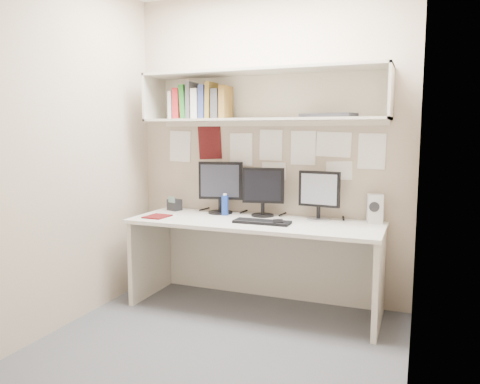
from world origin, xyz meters
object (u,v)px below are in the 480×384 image
at_px(monitor_right, 319,193).
at_px(speaker, 375,209).
at_px(monitor_left, 221,185).
at_px(desk, 255,265).
at_px(desk_phone, 174,205).
at_px(keyboard, 262,222).
at_px(monitor_center, 263,189).
at_px(maroon_notebook, 157,216).

xyz_separation_m(monitor_right, speaker, (0.43, 0.03, -0.11)).
relative_size(monitor_left, speaker, 2.00).
xyz_separation_m(monitor_left, speaker, (1.29, 0.03, -0.13)).
height_order(monitor_left, speaker, monitor_left).
xyz_separation_m(desk, monitor_right, (0.47, 0.22, 0.58)).
bearing_deg(speaker, desk, -176.90).
relative_size(desk, monitor_right, 5.11).
bearing_deg(monitor_left, desk, -41.19).
relative_size(desk, monitor_left, 4.48).
relative_size(monitor_left, desk_phone, 3.32).
height_order(monitor_left, desk_phone, monitor_left).
bearing_deg(monitor_right, keyboard, -133.35).
relative_size(monitor_center, desk_phone, 3.02).
relative_size(monitor_left, maroon_notebook, 2.13).
xyz_separation_m(monitor_left, keyboard, (0.48, -0.31, -0.23)).
xyz_separation_m(monitor_center, keyboard, (0.10, -0.31, -0.21)).
bearing_deg(monitor_left, desk_phone, 171.09).
height_order(speaker, desk_phone, speaker).
xyz_separation_m(keyboard, desk_phone, (-0.93, 0.29, 0.04)).
bearing_deg(keyboard, monitor_left, 146.98).
relative_size(monitor_right, keyboard, 0.89).
height_order(monitor_right, desk_phone, monitor_right).
bearing_deg(keyboard, monitor_center, 106.77).
bearing_deg(monitor_right, maroon_notebook, -156.59).
relative_size(keyboard, desk_phone, 3.27).
height_order(keyboard, speaker, speaker).
height_order(monitor_left, monitor_center, monitor_left).
relative_size(desk, desk_phone, 14.90).
bearing_deg(monitor_left, monitor_right, -11.98).
relative_size(monitor_center, maroon_notebook, 1.94).
bearing_deg(monitor_center, maroon_notebook, -165.79).
bearing_deg(monitor_left, keyboard, -44.69).
bearing_deg(monitor_right, speaker, 10.87).
bearing_deg(desk, desk_phone, 166.84).
height_order(keyboard, maroon_notebook, keyboard).
bearing_deg(monitor_left, monitor_center, -11.98).
height_order(monitor_right, keyboard, monitor_right).
xyz_separation_m(monitor_center, maroon_notebook, (-0.80, -0.37, -0.22)).
bearing_deg(desk_phone, monitor_center, 21.62).
distance_m(keyboard, speaker, 0.88).
height_order(desk, speaker, speaker).
height_order(monitor_left, monitor_right, monitor_left).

